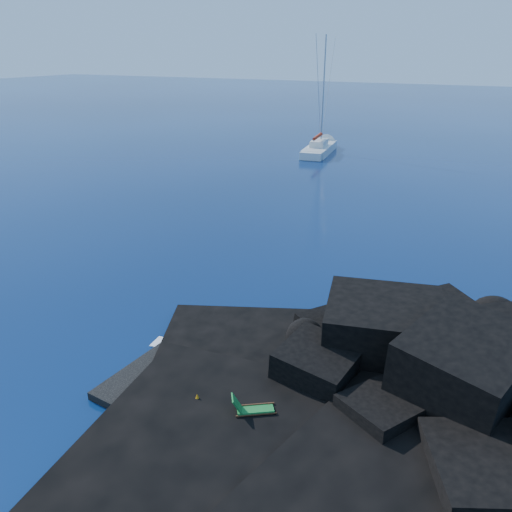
% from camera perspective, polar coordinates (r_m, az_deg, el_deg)
% --- Properties ---
extents(ground, '(400.00, 400.00, 0.00)m').
position_cam_1_polar(ground, '(23.37, -15.06, -12.77)').
color(ground, '#031334').
rests_on(ground, ground).
extents(headland, '(24.00, 24.00, 3.60)m').
position_cam_1_polar(headland, '(21.46, 20.19, -17.12)').
color(headland, black).
rests_on(headland, ground).
extents(beach, '(9.08, 6.86, 0.70)m').
position_cam_1_polar(beach, '(21.46, -4.60, -15.55)').
color(beach, black).
rests_on(beach, ground).
extents(surf_foam, '(10.00, 8.00, 0.06)m').
position_cam_1_polar(surf_foam, '(24.52, 1.80, -10.04)').
color(surf_foam, white).
rests_on(surf_foam, ground).
extents(sailboat, '(4.63, 14.47, 14.91)m').
position_cam_1_polar(sailboat, '(69.84, 7.26, 11.60)').
color(sailboat, silver).
rests_on(sailboat, ground).
extents(deck_chair, '(1.70, 1.43, 1.08)m').
position_cam_1_polar(deck_chair, '(19.50, -0.07, -16.67)').
color(deck_chair, '#17692A').
rests_on(deck_chair, beach).
extents(towel, '(2.17, 1.78, 0.05)m').
position_cam_1_polar(towel, '(21.51, -2.20, -14.12)').
color(towel, beige).
rests_on(towel, beach).
extents(sunbather, '(1.72, 1.22, 0.23)m').
position_cam_1_polar(sunbather, '(21.42, -2.20, -13.82)').
color(sunbather, tan).
rests_on(sunbather, towel).
extents(marker_cone, '(0.39, 0.39, 0.48)m').
position_cam_1_polar(marker_cone, '(20.38, -6.72, -15.91)').
color(marker_cone, orange).
rests_on(marker_cone, beach).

